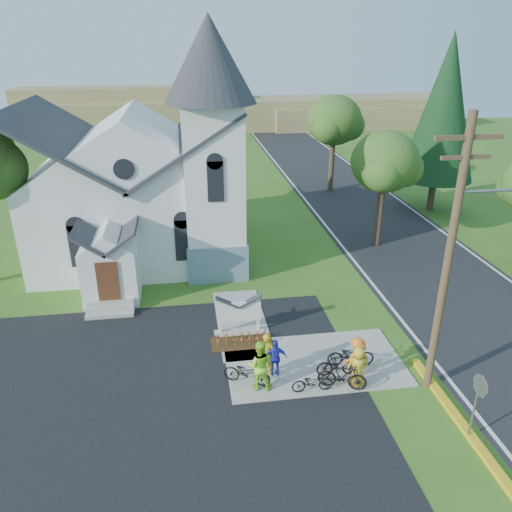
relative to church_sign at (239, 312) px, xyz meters
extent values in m
plane|color=#365E1A|center=(1.20, -3.20, -1.03)|extent=(120.00, 120.00, 0.00)
cube|color=black|center=(-5.80, -5.20, -1.02)|extent=(20.00, 16.00, 0.02)
cube|color=black|center=(11.20, 11.80, -1.02)|extent=(8.00, 90.00, 0.02)
cube|color=#A39E93|center=(2.70, -2.70, -1.00)|extent=(7.00, 4.00, 0.05)
cube|color=white|center=(-4.80, 9.80, 1.47)|extent=(11.00, 9.00, 5.00)
cube|color=slate|center=(-0.50, 6.50, -0.03)|extent=(3.20, 3.20, 2.00)
cube|color=white|center=(-0.50, 6.50, 3.47)|extent=(3.00, 3.00, 9.00)
cone|color=#2B2C31|center=(-0.50, 6.50, 9.97)|extent=(4.50, 4.50, 4.00)
cube|color=white|center=(-5.80, 4.10, 0.37)|extent=(2.60, 2.40, 2.80)
cube|color=#522B17|center=(-5.80, 2.87, 0.47)|extent=(1.00, 0.10, 2.00)
cube|color=#A39E93|center=(0.00, 0.00, -0.98)|extent=(2.20, 0.40, 0.10)
cube|color=white|center=(-0.85, 0.00, -0.48)|extent=(0.12, 0.12, 1.00)
cube|color=white|center=(0.85, 0.00, -0.48)|extent=(0.12, 0.12, 1.00)
cube|color=white|center=(0.00, 0.00, 0.02)|extent=(1.90, 0.14, 0.90)
cube|color=#36220E|center=(0.00, -0.90, -0.99)|extent=(2.60, 1.10, 0.07)
cylinder|color=#483624|center=(6.50, -4.70, 3.97)|extent=(0.28, 0.28, 10.00)
cube|color=#483624|center=(6.50, -4.70, 8.17)|extent=(2.20, 0.14, 0.14)
cube|color=#483624|center=(6.50, -4.70, 7.57)|extent=(1.60, 0.12, 0.12)
cylinder|color=gray|center=(7.60, -4.70, 6.47)|extent=(2.20, 0.10, 0.10)
cylinder|color=gray|center=(6.60, -7.40, 0.07)|extent=(0.07, 0.07, 2.20)
cylinder|color=#B21414|center=(6.65, -7.40, 1.07)|extent=(0.04, 0.76, 0.76)
cylinder|color=#33241C|center=(9.70, 8.80, 1.00)|extent=(0.44, 0.44, 4.05)
ellipsoid|color=#2D511B|center=(9.70, 8.80, 4.22)|extent=(4.00, 4.00, 3.60)
cylinder|color=#33241C|center=(10.20, 20.80, 1.22)|extent=(0.44, 0.44, 4.50)
ellipsoid|color=#2D511B|center=(10.20, 20.80, 4.79)|extent=(4.40, 4.40, 3.96)
cylinder|color=#33241C|center=(16.20, 14.80, 0.17)|extent=(0.50, 0.50, 2.40)
cone|color=black|center=(16.20, 14.80, 6.37)|extent=(5.20, 5.20, 10.00)
cube|color=olive|center=(7.20, 52.80, 0.97)|extent=(60.00, 8.00, 4.00)
cube|color=olive|center=(-8.80, 54.80, 1.77)|extent=(30.00, 6.00, 5.60)
cube|color=olive|center=(23.20, 50.80, 0.47)|extent=(25.00, 6.00, 3.00)
imported|color=#BA9615|center=(0.68, -3.18, -0.06)|extent=(0.77, 0.62, 1.84)
imported|color=black|center=(-0.13, -3.59, -0.50)|extent=(1.91, 1.33, 0.95)
imported|color=#9DE82B|center=(0.29, -3.89, 0.01)|extent=(1.09, 0.93, 1.98)
imported|color=black|center=(3.34, -3.63, -0.48)|extent=(1.66, 0.53, 0.98)
imported|color=#262DC2|center=(1.00, -3.25, -0.20)|extent=(0.93, 0.44, 1.55)
imported|color=black|center=(2.16, -4.40, -0.58)|extent=(1.53, 0.55, 0.80)
imported|color=orange|center=(4.04, -3.73, -0.15)|extent=(1.16, 0.81, 1.65)
imported|color=black|center=(3.28, -4.40, -0.44)|extent=(1.87, 1.12, 1.08)
imported|color=gold|center=(3.87, -4.35, -0.14)|extent=(0.91, 0.69, 1.67)
imported|color=black|center=(4.04, -3.10, -0.49)|extent=(1.91, 0.85, 0.97)
camera|label=1|loc=(-2.05, -18.67, 10.95)|focal=35.00mm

